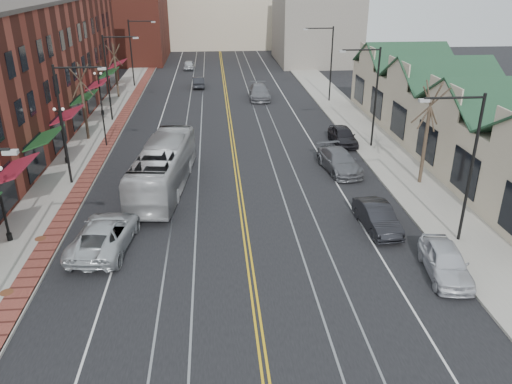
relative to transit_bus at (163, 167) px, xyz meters
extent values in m
plane|color=black|center=(5.00, -14.60, -1.57)|extent=(160.00, 160.00, 0.00)
cube|color=gray|center=(-7.00, 5.40, -1.50)|extent=(4.00, 120.00, 0.15)
cube|color=gray|center=(17.00, 5.40, -1.50)|extent=(4.00, 120.00, 0.15)
cube|color=maroon|center=(-14.00, 12.40, 3.93)|extent=(10.00, 50.00, 11.00)
cube|color=#BBAD8F|center=(23.00, 5.40, 0.73)|extent=(8.00, 36.00, 4.60)
cube|color=maroon|center=(-11.00, 55.40, 5.43)|extent=(14.00, 18.00, 14.00)
cube|color=#BBAD8F|center=(5.00, 70.40, 2.93)|extent=(22.00, 14.00, 9.00)
cube|color=slate|center=(20.00, 50.40, 3.93)|extent=(12.00, 16.00, 11.00)
cube|color=#999999|center=(-3.50, -14.60, 6.28)|extent=(0.50, 0.25, 0.15)
cylinder|color=black|center=(-6.50, 1.40, 2.58)|extent=(0.16, 0.16, 8.00)
cylinder|color=black|center=(-5.00, 1.40, 6.38)|extent=(3.00, 0.12, 0.12)
cube|color=#999999|center=(-3.50, 1.40, 6.28)|extent=(0.50, 0.25, 0.15)
cylinder|color=black|center=(-6.50, 17.40, 2.58)|extent=(0.16, 0.16, 8.00)
cylinder|color=black|center=(-5.00, 17.40, 6.38)|extent=(3.00, 0.12, 0.12)
cube|color=#999999|center=(-3.50, 17.40, 6.28)|extent=(0.50, 0.25, 0.15)
cylinder|color=black|center=(-6.50, 33.40, 2.58)|extent=(0.16, 0.16, 8.00)
cylinder|color=black|center=(-5.00, 33.40, 6.38)|extent=(3.00, 0.12, 0.12)
cube|color=#999999|center=(-3.50, 33.40, 6.28)|extent=(0.50, 0.25, 0.15)
cylinder|color=black|center=(16.50, -8.60, 2.58)|extent=(0.16, 0.16, 8.00)
cylinder|color=black|center=(15.00, -8.60, 6.38)|extent=(3.00, 0.12, 0.12)
cube|color=#999999|center=(13.50, -8.60, 6.28)|extent=(0.50, 0.25, 0.15)
cylinder|color=black|center=(16.50, 7.40, 2.58)|extent=(0.16, 0.16, 8.00)
cylinder|color=black|center=(15.00, 7.40, 6.38)|extent=(3.00, 0.12, 0.12)
cube|color=#999999|center=(13.50, 7.40, 6.28)|extent=(0.50, 0.25, 0.15)
cylinder|color=black|center=(16.50, 23.40, 2.58)|extent=(0.16, 0.16, 8.00)
cylinder|color=black|center=(15.00, 23.40, 6.38)|extent=(3.00, 0.12, 0.12)
cube|color=#999999|center=(13.50, 23.40, 6.28)|extent=(0.50, 0.25, 0.15)
cylinder|color=black|center=(-7.80, -6.60, -1.22)|extent=(0.28, 0.28, 0.40)
cylinder|color=black|center=(-7.80, -6.60, 0.58)|extent=(0.14, 0.14, 4.00)
sphere|color=white|center=(-7.50, -6.60, 2.73)|extent=(0.24, 0.24, 0.24)
cylinder|color=black|center=(-7.80, 5.40, -1.22)|extent=(0.28, 0.28, 0.40)
cylinder|color=black|center=(-7.80, 5.40, 0.58)|extent=(0.14, 0.14, 4.00)
cube|color=black|center=(-7.80, 5.40, 2.58)|extent=(0.60, 0.06, 0.06)
sphere|color=white|center=(-8.10, 5.40, 2.73)|extent=(0.24, 0.24, 0.24)
sphere|color=white|center=(-7.50, 5.40, 2.73)|extent=(0.24, 0.24, 0.24)
cylinder|color=black|center=(-7.80, 19.40, -1.22)|extent=(0.28, 0.28, 0.40)
cylinder|color=black|center=(-7.80, 19.40, 0.58)|extent=(0.14, 0.14, 4.00)
cube|color=black|center=(-7.80, 19.40, 2.58)|extent=(0.60, 0.06, 0.06)
sphere|color=white|center=(-8.10, 19.40, 2.73)|extent=(0.24, 0.24, 0.24)
sphere|color=white|center=(-7.50, 19.40, 2.73)|extent=(0.24, 0.24, 0.24)
cylinder|color=#382B21|center=(-7.50, 11.40, 1.03)|extent=(0.24, 0.24, 4.90)
cylinder|color=#382B21|center=(-7.50, 11.40, 3.58)|extent=(0.58, 1.37, 2.90)
cylinder|color=#382B21|center=(-7.50, 11.40, 3.58)|extent=(1.60, 0.66, 2.78)
cylinder|color=#382B21|center=(-7.50, 11.40, 3.58)|extent=(0.53, 1.23, 2.96)
cylinder|color=#382B21|center=(-7.50, 11.40, 3.58)|extent=(1.69, 1.03, 2.64)
cylinder|color=#382B21|center=(-7.50, 11.40, 3.58)|extent=(1.78, 1.29, 2.48)
cylinder|color=#382B21|center=(-7.50, 27.40, 0.85)|extent=(0.24, 0.24, 4.55)
cylinder|color=#382B21|center=(-7.50, 27.40, 3.23)|extent=(0.55, 1.28, 2.69)
cylinder|color=#382B21|center=(-7.50, 27.40, 3.23)|extent=(1.49, 0.62, 2.58)
cylinder|color=#382B21|center=(-7.50, 27.40, 3.23)|extent=(0.50, 1.15, 2.75)
cylinder|color=#382B21|center=(-7.50, 27.40, 3.23)|extent=(1.57, 0.97, 2.45)
cylinder|color=#382B21|center=(-7.50, 27.40, 3.23)|extent=(1.66, 1.20, 2.30)
cylinder|color=#382B21|center=(17.50, -0.60, 1.20)|extent=(0.24, 0.24, 5.25)
cylinder|color=#382B21|center=(17.50, -0.60, 3.93)|extent=(0.61, 1.46, 3.10)
cylinder|color=#382B21|center=(17.50, -0.60, 3.93)|extent=(1.70, 0.70, 2.97)
cylinder|color=#382B21|center=(17.50, -0.60, 3.93)|extent=(0.56, 1.31, 3.17)
cylinder|color=#382B21|center=(17.50, -0.60, 3.93)|extent=(1.80, 1.10, 2.82)
cylinder|color=#382B21|center=(17.50, -0.60, 3.93)|extent=(1.90, 1.37, 2.65)
cylinder|color=#592D19|center=(-6.20, -11.60, -1.42)|extent=(0.60, 0.60, 0.02)
cylinder|color=#592D19|center=(-6.20, -6.60, -1.42)|extent=(0.60, 0.60, 0.02)
cylinder|color=black|center=(-5.60, 9.40, 0.18)|extent=(0.12, 0.12, 3.20)
imported|color=black|center=(-5.60, 9.40, 1.93)|extent=(0.18, 0.15, 0.90)
imported|color=#B6B7B9|center=(0.00, 0.00, 0.00)|extent=(3.92, 11.53, 3.15)
imported|color=silver|center=(-2.50, -7.67, -0.76)|extent=(3.35, 6.15, 1.64)
imported|color=silver|center=(14.30, -11.70, -0.81)|extent=(2.39, 4.67, 1.52)
imported|color=black|center=(12.50, -6.77, -0.85)|extent=(1.82, 4.50, 1.45)
imported|color=slate|center=(12.50, 2.30, -0.80)|extent=(2.87, 5.56, 1.54)
imported|color=black|center=(14.30, 8.39, -0.82)|extent=(1.95, 4.51, 1.51)
imported|color=black|center=(1.66, 32.31, -0.91)|extent=(1.62, 4.09, 1.33)
imported|color=slate|center=(8.78, 25.42, -0.76)|extent=(2.44, 5.67, 1.63)
imported|color=#B4B7BC|center=(0.01, 45.26, -0.90)|extent=(1.61, 3.95, 1.34)
camera|label=1|loc=(3.46, -31.34, 11.92)|focal=35.00mm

